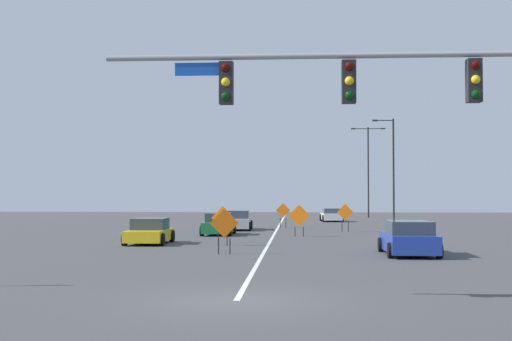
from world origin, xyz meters
name	(u,v)px	position (x,y,z in m)	size (l,w,h in m)	color
ground	(237,301)	(0.00, 0.00, 0.00)	(158.69, 158.69, 0.00)	#444447
road_centre_stripe	(281,223)	(0.00, 44.08, 0.00)	(0.16, 88.16, 0.01)	white
traffic_signal_assembly	(417,98)	(4.38, -0.02, 4.94)	(12.11, 0.44, 6.62)	gray
street_lamp_far_right	(392,166)	(9.82, 43.57, 5.04)	(1.91, 0.24, 9.22)	black
street_lamp_mid_right	(368,165)	(9.23, 57.90, 5.73)	(3.70, 0.24, 9.87)	black
construction_sign_left_lane	(283,212)	(0.40, 35.43, 1.21)	(1.10, 0.12, 1.89)	orange
construction_sign_median_near	(224,225)	(-1.67, 12.63, 1.24)	(1.27, 0.15, 1.97)	orange
construction_sign_left_shoulder	(223,220)	(-2.27, 17.48, 1.27)	(1.18, 0.26, 1.99)	orange
construction_sign_right_lane	(299,217)	(1.60, 24.71, 1.21)	(1.31, 0.22, 1.94)	orange
construction_sign_right_shoulder	(345,214)	(4.78, 30.38, 1.22)	(1.13, 0.17, 1.91)	orange
car_green_approaching	(219,225)	(-3.50, 26.36, 0.64)	(1.96, 3.96, 1.38)	#196B38
car_blue_distant	(409,239)	(6.21, 12.70, 0.70)	(2.18, 4.43, 1.46)	#1E389E
car_white_passing	(331,215)	(4.69, 47.59, 0.60)	(2.10, 3.99, 1.23)	white
car_yellow_far	(149,232)	(-6.22, 18.49, 0.61)	(2.12, 3.93, 1.33)	gold
car_silver_mid	(238,221)	(-2.82, 32.32, 0.66)	(2.16, 4.23, 1.40)	#B7BABF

